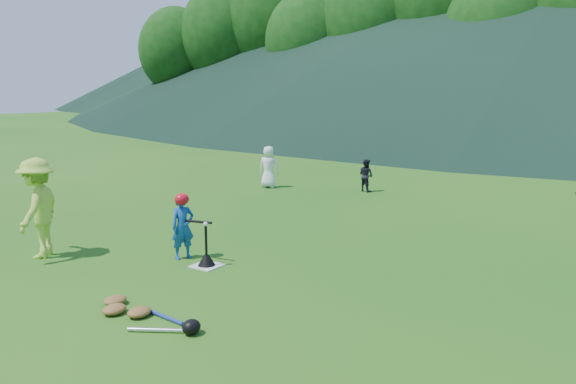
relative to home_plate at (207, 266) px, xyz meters
The scene contains 13 objects.
ground 0.01m from the home_plate, ahead, with size 120.00×120.00×0.00m, color #195B14.
home_plate is the anchor object (origin of this frame).
baseball 0.73m from the home_plate, ahead, with size 0.08×0.08×0.08m, color white.
batter_child 0.87m from the home_plate, 169.10° to the left, with size 0.42×0.28×1.15m, color #154B93.
adult_coach 3.22m from the home_plate, 157.06° to the right, with size 1.15×0.66×1.78m, color #AEDD41.
fielder_a 7.80m from the home_plate, 117.68° to the left, with size 0.62×0.40×1.27m, color white.
fielder_b 7.98m from the home_plate, 96.18° to the left, with size 0.46×0.36×0.96m, color black.
batting_tee 0.12m from the home_plate, ahead, with size 0.30×0.30×0.68m.
batter_gear 1.21m from the home_plate, 168.39° to the left, with size 0.73×0.26×0.51m.
equipment_pile 2.23m from the home_plate, 71.93° to the right, with size 1.80×0.69×0.19m.
outfield_fence 28.01m from the home_plate, 90.00° to the left, with size 70.07×0.08×1.33m.
tree_line 34.81m from the home_plate, 89.65° to the left, with size 70.04×11.40×14.82m.
distant_hills 83.52m from the home_plate, 95.33° to the left, with size 155.00×140.00×32.00m.
Camera 1 is at (6.19, -6.85, 2.97)m, focal length 35.00 mm.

